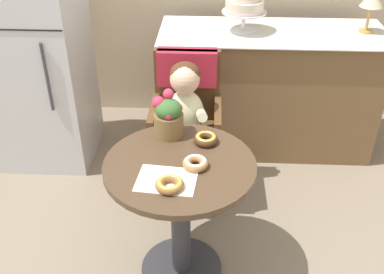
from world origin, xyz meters
TOP-DOWN VIEW (x-y plane):
  - ground_plane at (0.00, 0.00)m, footprint 8.00×8.00m
  - cafe_table at (0.00, 0.00)m, footprint 0.72×0.72m
  - wicker_chair at (-0.01, 0.72)m, footprint 0.42×0.45m
  - seated_child at (-0.01, 0.56)m, footprint 0.27×0.32m
  - paper_napkin at (-0.05, -0.13)m, footprint 0.28×0.22m
  - donut_front at (-0.03, -0.19)m, footprint 0.13×0.13m
  - donut_mid at (0.12, 0.18)m, footprint 0.12×0.12m
  - donut_side at (0.07, -0.03)m, footprint 0.12×0.12m
  - flower_vase at (-0.07, 0.25)m, footprint 0.16×0.15m
  - display_counter at (0.55, 1.30)m, footprint 1.56×0.62m
  - tiered_cake_stand at (0.34, 1.30)m, footprint 0.30×0.30m
  - table_lamp at (1.17, 1.32)m, footprint 0.15×0.15m
  - refrigerator at (-1.05, 1.10)m, footprint 0.64×0.63m

SIDE VIEW (x-z plane):
  - ground_plane at x=0.00m, z-range 0.00..0.00m
  - display_counter at x=0.55m, z-range 0.00..0.90m
  - cafe_table at x=0.00m, z-range 0.15..0.87m
  - wicker_chair at x=-0.01m, z-range 0.16..1.12m
  - seated_child at x=-0.01m, z-range 0.31..1.04m
  - paper_napkin at x=-0.05m, z-range 0.72..0.72m
  - donut_front at x=-0.03m, z-range 0.72..0.76m
  - donut_side at x=0.07m, z-range 0.72..0.76m
  - donut_mid at x=0.12m, z-range 0.72..0.77m
  - flower_vase at x=-0.07m, z-range 0.71..0.95m
  - refrigerator at x=-1.05m, z-range 0.00..1.70m
  - tiered_cake_stand at x=0.34m, z-range 0.95..1.23m
  - table_lamp at x=1.17m, z-range 0.97..1.26m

